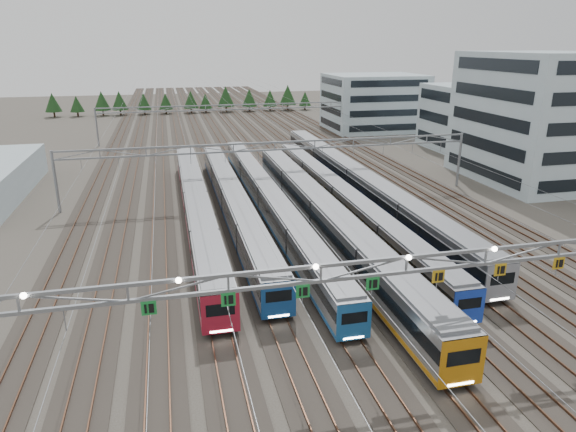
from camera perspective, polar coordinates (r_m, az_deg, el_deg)
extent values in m
plane|color=#47423A|center=(36.67, 12.16, -15.78)|extent=(400.00, 400.00, 0.00)
cube|color=#2D2823|center=(129.37, -7.02, 9.48)|extent=(54.00, 260.00, 0.08)
cube|color=brown|center=(129.10, -18.44, 8.70)|extent=(0.08, 260.00, 0.16)
cube|color=brown|center=(134.52, 3.98, 9.97)|extent=(0.08, 260.00, 0.16)
cube|color=brown|center=(129.28, -7.34, 9.51)|extent=(0.08, 260.00, 0.16)
cube|color=brown|center=(129.43, -6.70, 9.55)|extent=(0.08, 260.00, 0.16)
cube|color=black|center=(62.96, -10.09, -0.20)|extent=(2.33, 52.91, 0.35)
cube|color=gray|center=(62.43, -10.17, 1.29)|extent=(2.75, 53.99, 3.09)
cube|color=black|center=(62.32, -10.19, 1.61)|extent=(2.81, 53.72, 0.93)
cube|color=#A2192D|center=(62.82, -10.11, 0.16)|extent=(2.80, 53.72, 0.34)
cube|color=slate|center=(61.97, -10.26, 2.74)|extent=(2.47, 52.91, 0.25)
cube|color=#A2192D|center=(37.57, -7.50, -10.76)|extent=(2.77, 0.12, 3.09)
cube|color=black|center=(37.37, -7.52, -10.28)|extent=(2.06, 0.10, 0.93)
cube|color=white|center=(38.20, -7.41, -12.56)|extent=(1.65, 0.06, 0.15)
cube|color=black|center=(64.01, -6.11, 0.30)|extent=(2.28, 52.05, 0.35)
cube|color=gray|center=(63.50, -6.16, 1.74)|extent=(2.69, 53.11, 3.02)
cube|color=black|center=(63.40, -6.17, 2.05)|extent=(2.75, 52.85, 0.91)
cube|color=navy|center=(63.88, -6.12, 0.65)|extent=(2.74, 52.85, 0.34)
cube|color=slate|center=(63.05, -6.21, 3.13)|extent=(2.42, 52.05, 0.24)
cube|color=navy|center=(39.20, -1.05, -9.33)|extent=(2.71, 0.12, 3.02)
cube|color=black|center=(39.00, -1.05, -8.88)|extent=(2.01, 0.10, 0.91)
cube|color=white|center=(39.79, -1.02, -11.04)|extent=(1.61, 0.06, 0.14)
cube|color=black|center=(64.95, -2.21, 0.67)|extent=(2.15, 60.76, 0.33)
cube|color=gray|center=(64.48, -2.23, 2.00)|extent=(2.54, 62.00, 2.85)
cube|color=black|center=(64.38, -2.23, 2.29)|extent=(2.60, 61.69, 0.86)
cube|color=#1D5B9E|center=(64.83, -2.21, 0.99)|extent=(2.59, 61.69, 0.32)
cube|color=slate|center=(64.06, -2.24, 3.30)|extent=(2.28, 60.76, 0.23)
cube|color=#1D5B9E|center=(36.92, 7.34, -11.59)|extent=(2.56, 0.12, 2.85)
cube|color=black|center=(36.72, 7.38, -11.15)|extent=(1.90, 0.10, 0.86)
cube|color=white|center=(37.51, 7.30, -13.28)|extent=(1.52, 0.06, 0.14)
cube|color=black|center=(57.93, 3.86, -1.61)|extent=(2.52, 56.24, 0.38)
cube|color=gray|center=(57.32, 3.90, 0.12)|extent=(2.96, 57.39, 3.34)
cube|color=black|center=(57.19, 3.91, 0.50)|extent=(3.02, 57.10, 1.01)
cube|color=#C87C11|center=(57.78, 3.87, -1.20)|extent=(3.01, 57.10, 0.37)
cube|color=slate|center=(56.78, 3.94, 1.82)|extent=(2.67, 56.24, 0.26)
cube|color=#C87C11|center=(33.70, 18.82, -15.18)|extent=(2.98, 0.12, 3.34)
cube|color=black|center=(33.46, 18.92, -14.64)|extent=(2.22, 0.10, 1.01)
cube|color=white|center=(34.47, 18.61, -17.25)|extent=(1.78, 0.06, 0.16)
cube|color=black|center=(65.32, 5.91, 0.68)|extent=(2.14, 56.66, 0.32)
cube|color=gray|center=(64.86, 5.96, 2.00)|extent=(2.52, 57.82, 2.83)
cube|color=black|center=(64.76, 5.97, 2.29)|extent=(2.58, 57.53, 0.85)
cube|color=blue|center=(65.21, 5.92, 1.00)|extent=(2.57, 57.53, 0.31)
cube|color=slate|center=(64.44, 6.00, 3.28)|extent=(2.27, 56.66, 0.22)
cube|color=blue|center=(40.72, 19.45, -9.54)|extent=(2.54, 0.12, 2.83)
cube|color=black|center=(40.55, 19.52, -9.13)|extent=(1.89, 0.10, 0.85)
cube|color=white|center=(41.26, 19.31, -11.09)|extent=(1.51, 0.06, 0.13)
cube|color=black|center=(72.96, 7.51, 2.57)|extent=(2.44, 65.05, 0.37)
cube|color=gray|center=(72.49, 7.57, 3.93)|extent=(2.87, 66.38, 3.23)
cube|color=black|center=(72.39, 7.58, 4.23)|extent=(2.93, 66.05, 0.97)
cube|color=gray|center=(72.84, 7.53, 2.90)|extent=(2.92, 66.05, 0.36)
cube|color=slate|center=(72.07, 7.63, 5.25)|extent=(2.58, 65.05, 0.26)
cube|color=gray|center=(44.90, 22.64, -6.88)|extent=(2.89, 0.12, 3.23)
cube|color=black|center=(44.72, 22.72, -6.45)|extent=(2.15, 0.10, 0.97)
cube|color=white|center=(45.45, 22.46, -8.52)|extent=(1.72, 0.06, 0.15)
cube|color=gray|center=(32.95, 13.08, -4.50)|extent=(56.00, 0.22, 0.22)
cube|color=gray|center=(33.35, 12.96, -6.08)|extent=(56.00, 0.22, 0.22)
cube|color=#1A8435|center=(30.43, -15.21, -9.85)|extent=(0.85, 0.06, 0.85)
cube|color=#1A8435|center=(30.51, -6.64, -9.19)|extent=(0.85, 0.06, 0.85)
cube|color=#1A8435|center=(31.24, 1.66, -8.36)|extent=(0.85, 0.06, 0.85)
cube|color=#1A8435|center=(32.58, 9.39, -7.42)|extent=(0.85, 0.06, 0.85)
cube|color=gold|center=(34.46, 16.37, -6.46)|extent=(0.85, 0.06, 0.85)
cube|color=gold|center=(36.80, 22.52, -5.53)|extent=(0.85, 0.06, 0.85)
cube|color=gold|center=(39.52, 27.87, -4.66)|extent=(0.85, 0.06, 0.85)
cylinder|color=gray|center=(70.38, -24.40, 3.45)|extent=(0.36, 0.36, 8.00)
cylinder|color=gray|center=(80.77, 18.49, 5.95)|extent=(0.36, 0.36, 8.00)
cube|color=gray|center=(69.59, -1.48, 8.18)|extent=(56.00, 0.22, 0.22)
cube|color=gray|center=(69.78, -1.47, 7.38)|extent=(56.00, 0.22, 0.22)
cylinder|color=gray|center=(114.04, -20.48, 9.23)|extent=(0.36, 0.36, 8.00)
cylinder|color=gray|center=(120.73, 7.32, 10.71)|extent=(0.36, 0.36, 8.00)
cube|color=gray|center=(113.56, -6.28, 12.18)|extent=(56.00, 0.22, 0.22)
cube|color=gray|center=(113.67, -6.26, 11.68)|extent=(56.00, 0.22, 0.22)
cube|color=#AAC1CB|center=(88.09, 26.21, 9.73)|extent=(18.00, 22.00, 19.25)
cube|color=#AAC1CB|center=(109.98, 19.37, 10.26)|extent=(14.00, 16.00, 12.62)
cube|color=#AAC1CB|center=(130.37, 9.48, 12.35)|extent=(22.00, 18.00, 13.24)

